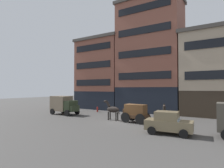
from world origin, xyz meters
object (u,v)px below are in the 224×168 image
object	(u,v)px
draft_horse	(112,109)
delivery_truck_far	(64,104)
cargo_wagon	(135,112)
pedestrian_officer	(164,110)
sedan_dark	(168,123)
fire_hydrant_curbside	(97,109)

from	to	relation	value
draft_horse	delivery_truck_far	distance (m)	8.37
cargo_wagon	pedestrian_officer	bearing A→B (deg)	67.67
cargo_wagon	delivery_truck_far	distance (m)	11.32
sedan_dark	fire_hydrant_curbside	xyz separation A→B (m)	(-13.45, 8.49, -0.49)
cargo_wagon	draft_horse	distance (m)	2.95
draft_horse	cargo_wagon	bearing A→B (deg)	-0.07
draft_horse	sedan_dark	bearing A→B (deg)	-23.64
cargo_wagon	draft_horse	xyz separation A→B (m)	(-2.95, 0.00, 0.12)
cargo_wagon	delivery_truck_far	bearing A→B (deg)	178.27
pedestrian_officer	sedan_dark	bearing A→B (deg)	-71.75
cargo_wagon	delivery_truck_far	world-z (taller)	delivery_truck_far
pedestrian_officer	fire_hydrant_curbside	xyz separation A→B (m)	(-10.88, 0.70, -0.55)
draft_horse	pedestrian_officer	world-z (taller)	draft_horse
draft_horse	fire_hydrant_curbside	xyz separation A→B (m)	(-6.06, 5.25, -0.84)
sedan_dark	pedestrian_officer	world-z (taller)	sedan_dark
draft_horse	pedestrian_officer	distance (m)	6.63
cargo_wagon	pedestrian_officer	world-z (taller)	cargo_wagon
cargo_wagon	delivery_truck_far	xyz separation A→B (m)	(-11.32, 0.34, 0.28)
cargo_wagon	fire_hydrant_curbside	xyz separation A→B (m)	(-9.01, 5.26, -0.72)
pedestrian_officer	fire_hydrant_curbside	world-z (taller)	pedestrian_officer
delivery_truck_far	pedestrian_officer	bearing A→B (deg)	17.71
cargo_wagon	sedan_dark	xyz separation A→B (m)	(4.44, -3.23, -0.23)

